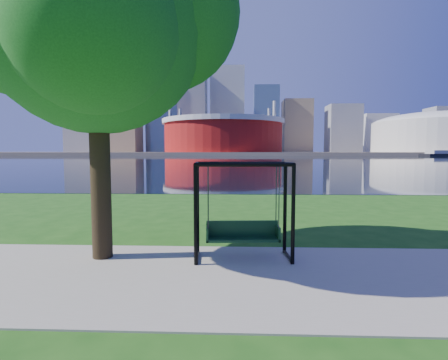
{
  "coord_description": "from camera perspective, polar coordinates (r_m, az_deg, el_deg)",
  "views": [
    {
      "loc": [
        0.18,
        -6.72,
        2.31
      ],
      "look_at": [
        -0.09,
        0.0,
        1.76
      ],
      "focal_mm": 28.0,
      "sensor_mm": 36.0,
      "label": 1
    }
  ],
  "objects": [
    {
      "name": "ground",
      "position": [
        7.11,
        0.74,
        -14.29
      ],
      "size": [
        900.0,
        900.0,
        0.0
      ],
      "primitive_type": "plane",
      "color": "#1E5114",
      "rests_on": "ground"
    },
    {
      "name": "path",
      "position": [
        6.63,
        0.62,
        -15.57
      ],
      "size": [
        120.0,
        4.0,
        0.03
      ],
      "primitive_type": "cube",
      "color": "#9E937F",
      "rests_on": "ground"
    },
    {
      "name": "river",
      "position": [
        108.75,
        2.2,
        3.43
      ],
      "size": [
        900.0,
        180.0,
        0.02
      ],
      "primitive_type": "cube",
      "color": "black",
      "rests_on": "ground"
    },
    {
      "name": "far_bank",
      "position": [
        312.72,
        2.27,
        4.4
      ],
      "size": [
        900.0,
        228.0,
        2.0
      ],
      "primitive_type": "cube",
      "color": "#937F60",
      "rests_on": "ground"
    },
    {
      "name": "stadium",
      "position": [
        242.23,
        -0.12,
        7.47
      ],
      "size": [
        83.0,
        83.0,
        32.0
      ],
      "color": "maroon",
      "rests_on": "far_bank"
    },
    {
      "name": "arena",
      "position": [
        277.11,
        31.65,
        6.77
      ],
      "size": [
        84.0,
        84.0,
        26.56
      ],
      "color": "beige",
      "rests_on": "far_bank"
    },
    {
      "name": "skyline",
      "position": [
        327.87,
        1.53,
        10.52
      ],
      "size": [
        392.0,
        66.0,
        96.5
      ],
      "color": "gray",
      "rests_on": "far_bank"
    },
    {
      "name": "swing",
      "position": [
        7.46,
        3.09,
        -5.37
      ],
      "size": [
        2.1,
        1.03,
        2.09
      ],
      "rotation": [
        0.0,
        0.0,
        0.07
      ],
      "color": "black",
      "rests_on": "ground"
    },
    {
      "name": "park_tree",
      "position": [
        8.41,
        -20.39,
        23.84
      ],
      "size": [
        5.92,
        5.35,
        7.36
      ],
      "color": "black",
      "rests_on": "ground"
    }
  ]
}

